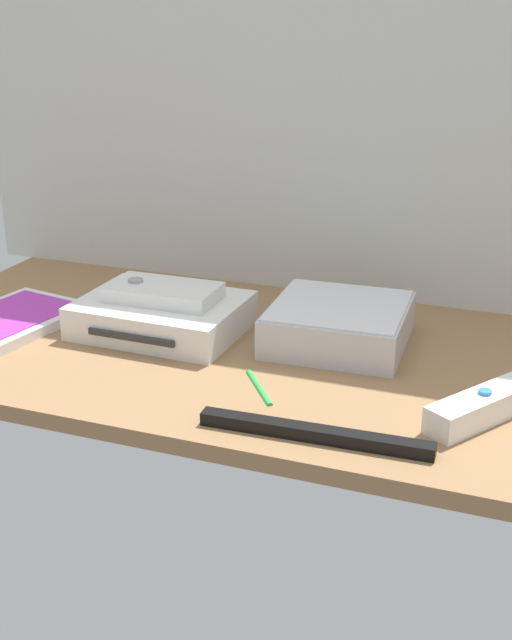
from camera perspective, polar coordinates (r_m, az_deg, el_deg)
The scene contains 9 objects.
ground_plane at distance 104.53cm, azimuth 0.00°, elevation -2.55°, with size 100.00×48.00×2.00cm, color #936D47.
back_wall at distance 119.33cm, azimuth 4.32°, elevation 16.78°, with size 110.00×1.20×64.00cm, color silver.
game_console at distance 109.86cm, azimuth -6.51°, elevation 0.32°, with size 21.37×16.88×4.40cm.
mini_computer at distance 105.59cm, azimuth 5.74°, elevation -0.28°, with size 17.73×17.73×5.30cm.
game_case at distance 116.49cm, azimuth -16.56°, elevation 0.02°, with size 16.74×21.10×1.56cm.
remote_wand at distance 89.92cm, azimuth 15.43°, elevation -5.78°, with size 11.06×14.38×3.40cm.
remote_classic_pad at distance 108.82cm, azimuth -6.43°, elevation 1.91°, with size 14.49×8.17×2.40cm.
sensor_bar at distance 83.52cm, azimuth 4.07°, elevation -7.82°, with size 24.00×1.80×1.40cm, color black.
stylus_pen at distance 93.87cm, azimuth 0.20°, elevation -4.54°, with size 0.70×0.70×9.00cm, color green.
Camera 1 is at (33.48, -89.57, 41.23)cm, focal length 46.35 mm.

